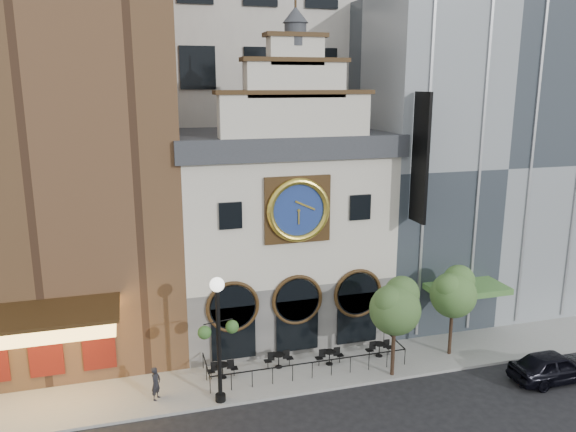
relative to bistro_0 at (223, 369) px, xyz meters
The scene contains 16 objects.
ground 5.17m from the bistro_0, 29.71° to the right, with size 120.00×120.00×0.00m, color black.
sidewalk 4.49m from the bistro_0, ahead, with size 44.00×5.00×0.15m, color gray.
clock_building 9.20m from the bistro_0, 49.84° to the left, with size 12.60×8.78×18.65m.
theater_building 16.49m from the bistro_0, 139.04° to the left, with size 14.00×15.60×25.00m.
retail_building 21.23m from the bistro_0, 23.11° to the left, with size 14.00×14.40×20.00m.
office_tower 26.47m from the bistro_0, 75.68° to the left, with size 20.00×16.00×40.00m, color #B9B1A7.
cafe_railing 4.46m from the bistro_0, ahead, with size 10.60×2.60×0.90m, color black, non-canonical shape.
bistro_0 is the anchor object (origin of this frame).
bistro_1 3.10m from the bistro_0, ahead, with size 1.58×0.68×0.90m.
bistro_2 5.83m from the bistro_0, ahead, with size 1.58×0.68×0.90m.
bistro_3 8.84m from the bistro_0, ahead, with size 1.58×0.68×0.90m.
car_right 17.17m from the bistro_0, 16.12° to the right, with size 1.90×4.73×1.61m, color black.
pedestrian 3.62m from the bistro_0, 161.77° to the right, with size 0.61×0.40×1.67m, color black.
lamppost 4.06m from the bistro_0, 102.30° to the right, with size 1.98×0.92×6.28m.
tree_left 9.54m from the bistro_0, 13.68° to the right, with size 2.74×2.64×5.27m.
tree_right 13.28m from the bistro_0, ahead, with size 2.65×2.55×5.10m.
Camera 1 is at (-8.51, -23.81, 15.07)m, focal length 35.00 mm.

